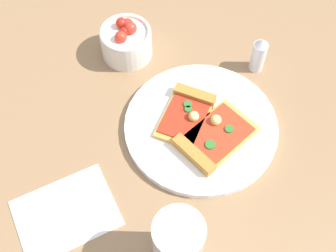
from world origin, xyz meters
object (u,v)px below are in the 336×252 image
(pizza_slice_near, at_px, (188,112))
(plate, at_px, (201,126))
(pizza_slice_far, at_px, (212,139))
(paper_napkin, at_px, (66,213))
(salad_bowl, at_px, (126,41))
(soda_glass, at_px, (178,244))
(pepper_shaker, at_px, (259,55))

(pizza_slice_near, bearing_deg, plate, 100.09)
(plate, bearing_deg, pizza_slice_near, -79.91)
(pizza_slice_far, distance_m, paper_napkin, 0.27)
(salad_bowl, relative_size, soda_glass, 0.81)
(plate, distance_m, soda_glass, 0.24)
(pepper_shaker, bearing_deg, pizza_slice_near, 4.10)
(paper_napkin, bearing_deg, pepper_shaker, -175.14)
(soda_glass, xyz_separation_m, pepper_shaker, (-0.35, -0.20, -0.02))
(plate, xyz_separation_m, pepper_shaker, (-0.18, -0.04, 0.03))
(pizza_slice_far, relative_size, paper_napkin, 0.91)
(soda_glass, xyz_separation_m, paper_napkin, (0.10, -0.16, -0.06))
(soda_glass, distance_m, paper_napkin, 0.20)
(paper_napkin, bearing_deg, salad_bowl, -140.64)
(plate, distance_m, paper_napkin, 0.28)
(salad_bowl, xyz_separation_m, soda_glass, (0.17, 0.39, 0.02))
(pizza_slice_far, relative_size, soda_glass, 1.15)
(pizza_slice_near, relative_size, soda_glass, 1.12)
(pizza_slice_far, bearing_deg, pepper_shaker, -155.87)
(pizza_slice_far, xyz_separation_m, pepper_shaker, (-0.18, -0.08, 0.02))
(salad_bowl, height_order, soda_glass, soda_glass)
(salad_bowl, distance_m, soda_glass, 0.42)
(soda_glass, relative_size, paper_napkin, 0.79)
(soda_glass, bearing_deg, pepper_shaker, -150.26)
(plate, distance_m, pizza_slice_near, 0.03)
(plate, bearing_deg, salad_bowl, -88.76)
(pizza_slice_far, height_order, soda_glass, soda_glass)
(pizza_slice_near, height_order, soda_glass, soda_glass)
(soda_glass, bearing_deg, salad_bowl, -113.74)
(plate, relative_size, pepper_shaker, 3.58)
(plate, distance_m, salad_bowl, 0.23)
(salad_bowl, xyz_separation_m, pepper_shaker, (-0.18, 0.18, 0.00))
(pizza_slice_near, bearing_deg, pepper_shaker, -175.90)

